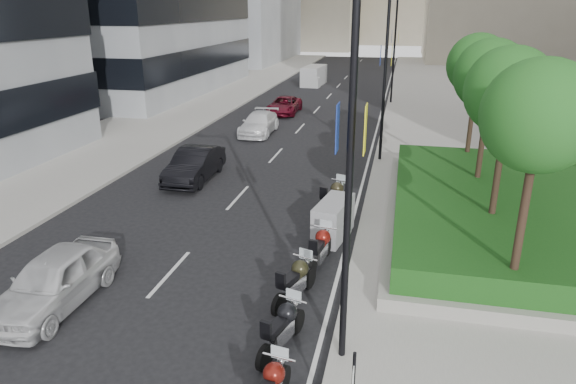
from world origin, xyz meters
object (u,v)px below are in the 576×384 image
(car_a, at_px, (54,280))
(motorcycle_2, at_px, (283,327))
(lamp_post_1, at_px, (382,66))
(motorcycle_3, at_px, (296,281))
(car_c, at_px, (259,123))
(delivery_van, at_px, (314,76))
(car_b, at_px, (195,165))
(motorcycle_6, at_px, (334,197))
(motorcycle_4, at_px, (321,248))
(car_d, at_px, (284,105))
(lamp_post_0, at_px, (343,154))
(motorcycle_5, at_px, (333,220))
(lamp_post_2, at_px, (393,43))

(car_a, bearing_deg, motorcycle_2, -4.81)
(lamp_post_1, height_order, motorcycle_3, lamp_post_1)
(car_c, bearing_deg, delivery_van, 89.61)
(car_c, bearing_deg, car_a, -91.11)
(delivery_van, bearing_deg, car_b, -85.61)
(motorcycle_3, relative_size, motorcycle_6, 0.95)
(motorcycle_3, relative_size, motorcycle_4, 0.98)
(lamp_post_1, distance_m, car_d, 14.91)
(lamp_post_0, distance_m, motorcycle_2, 4.65)
(motorcycle_6, bearing_deg, delivery_van, 31.95)
(lamp_post_0, relative_size, car_a, 1.99)
(motorcycle_6, bearing_deg, motorcycle_5, -151.67)
(car_c, relative_size, delivery_van, 0.98)
(lamp_post_1, relative_size, motorcycle_3, 3.99)
(motorcycle_4, xyz_separation_m, car_c, (-6.89, 17.31, 0.08))
(motorcycle_4, xyz_separation_m, delivery_van, (-7.21, 40.12, 0.31))
(car_a, height_order, car_b, car_b)
(car_d, bearing_deg, motorcycle_6, -72.28)
(lamp_post_2, distance_m, car_a, 35.49)
(motorcycle_2, bearing_deg, delivery_van, 24.64)
(motorcycle_5, bearing_deg, motorcycle_4, -172.81)
(motorcycle_5, xyz_separation_m, motorcycle_6, (-0.32, 2.39, -0.04))
(motorcycle_6, height_order, delivery_van, delivery_van)
(car_a, bearing_deg, lamp_post_0, -4.67)
(motorcycle_2, height_order, car_b, car_b)
(motorcycle_2, height_order, car_a, car_a)
(car_d, bearing_deg, motorcycle_3, -77.13)
(lamp_post_0, height_order, car_c, lamp_post_0)
(lamp_post_2, bearing_deg, motorcycle_6, -92.89)
(motorcycle_2, bearing_deg, lamp_post_0, -78.44)
(lamp_post_0, xyz_separation_m, lamp_post_1, (0.00, 17.00, 0.00))
(motorcycle_5, bearing_deg, motorcycle_3, -175.96)
(lamp_post_2, relative_size, car_d, 1.92)
(lamp_post_1, relative_size, motorcycle_5, 3.70)
(lamp_post_0, relative_size, lamp_post_1, 1.00)
(motorcycle_3, bearing_deg, motorcycle_4, 9.40)
(car_a, xyz_separation_m, car_c, (-0.03, 21.19, -0.08))
(motorcycle_5, distance_m, motorcycle_6, 2.41)
(motorcycle_4, bearing_deg, car_c, 29.39)
(motorcycle_3, bearing_deg, lamp_post_1, 12.76)
(lamp_post_1, height_order, lamp_post_2, same)
(lamp_post_2, height_order, motorcycle_4, lamp_post_2)
(car_a, xyz_separation_m, delivery_van, (-0.35, 44.00, 0.16))
(lamp_post_2, height_order, car_a, lamp_post_2)
(lamp_post_2, relative_size, delivery_van, 1.85)
(car_a, distance_m, delivery_van, 44.00)
(lamp_post_1, distance_m, car_c, 10.32)
(lamp_post_1, xyz_separation_m, delivery_van, (-8.30, 27.68, -4.14))
(motorcycle_2, height_order, motorcycle_5, motorcycle_5)
(car_c, relative_size, car_d, 1.02)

